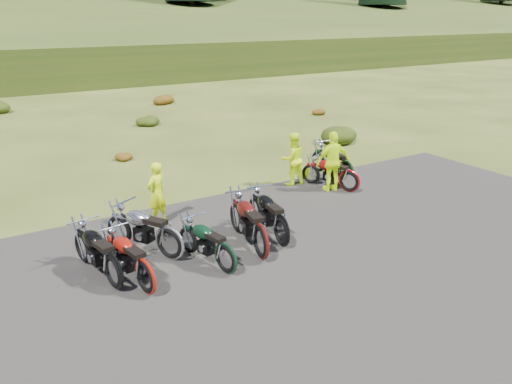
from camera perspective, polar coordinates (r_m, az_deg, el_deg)
ground at (r=11.43m, az=1.02°, el=-7.15°), size 300.00×300.00×0.00m
gravel_pad at (r=10.02m, az=7.32°, el=-11.52°), size 20.00×12.00×0.04m
hill_slope at (r=59.05m, az=-26.88°, el=12.77°), size 300.00×45.97×9.37m
shrub_4 at (r=19.14m, az=-15.08°, el=4.15°), size 0.77×0.77×0.45m
shrub_5 at (r=24.90m, az=-12.37°, el=8.10°), size 1.03×1.03×0.61m
shrub_6 at (r=30.76m, az=-10.65°, el=10.55°), size 1.30×1.30×0.77m
shrub_7 at (r=21.41m, az=9.59°, el=6.83°), size 1.56×1.56×0.92m
shrub_8 at (r=27.26m, az=6.89°, el=9.24°), size 0.77×0.77×0.45m
motorcycle_0 at (r=10.48m, az=-15.75°, el=-10.66°), size 1.08×2.25×1.13m
motorcycle_1 at (r=10.16m, az=-12.35°, el=-11.37°), size 1.05×2.15×1.08m
motorcycle_2 at (r=10.65m, az=-3.42°, el=-9.35°), size 1.05×2.02×1.01m
motorcycle_3 at (r=11.33m, az=-9.69°, el=-7.70°), size 1.72×2.32×1.17m
motorcycle_4 at (r=11.22m, az=0.56°, el=-7.69°), size 1.14×2.41×1.21m
motorcycle_5 at (r=11.80m, az=2.90°, el=-6.25°), size 0.98×2.24×1.14m
motorcycle_6 at (r=15.47m, az=10.53°, el=-0.08°), size 1.40×2.07×1.03m
motorcycle_7 at (r=16.06m, az=10.17°, el=0.69°), size 0.90×2.32×1.19m
person_middle at (r=12.96m, az=-11.29°, el=-0.25°), size 0.71×0.61×1.63m
person_right_a at (r=15.70m, az=4.18°, el=3.70°), size 0.85×0.69×1.66m
person_right_b at (r=15.24m, az=8.78°, el=3.36°), size 1.14×0.65×1.84m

